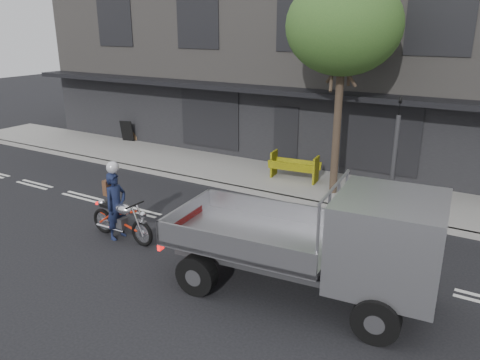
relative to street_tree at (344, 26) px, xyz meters
name	(u,v)px	position (x,y,z in m)	size (l,w,h in m)	color
ground	(203,228)	(-2.20, -4.20, -5.28)	(80.00, 80.00, 0.00)	black
sidewalk	(279,179)	(-2.20, 0.50, -5.20)	(32.00, 3.20, 0.15)	gray
kerb	(257,192)	(-2.20, -1.10, -5.20)	(32.00, 0.20, 0.15)	gray
building_main	(346,56)	(-2.20, 7.10, -1.28)	(26.00, 10.00, 8.00)	slate
street_tree	(344,26)	(0.00, 0.00, 0.00)	(3.40, 3.40, 6.74)	#382B21
traffic_light_pole	(394,163)	(2.00, -0.85, -3.63)	(0.12, 0.12, 3.50)	#2D2D30
motorcycle	(121,219)	(-3.63, -5.82, -4.71)	(2.13, 0.62, 1.10)	black
rider	(116,206)	(-3.78, -5.82, -4.39)	(0.65, 0.43, 1.78)	#151D3B
flatbed_ute	(360,241)	(2.55, -5.73, -3.86)	(5.55, 2.66, 2.49)	black
construction_barrier	(291,168)	(-1.64, 0.33, -4.65)	(1.72, 0.69, 0.96)	#FFF60D
sandwich_board	(127,131)	(-10.69, 1.80, -4.65)	(0.61, 0.41, 0.96)	black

